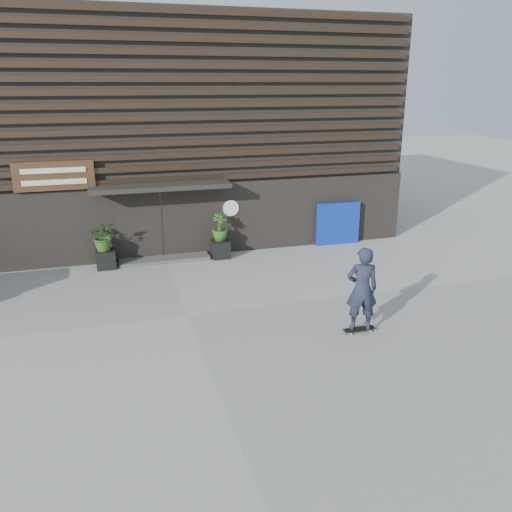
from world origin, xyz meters
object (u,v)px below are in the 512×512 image
object	(u,v)px
blue_tarp	(338,224)
skateboarder	(362,289)
planter_pot_right	(220,249)
planter_pot_left	(106,259)

from	to	relation	value
blue_tarp	skateboarder	size ratio (longest dim) A/B	0.78
planter_pot_right	skateboarder	size ratio (longest dim) A/B	0.28
skateboarder	blue_tarp	bearing A→B (deg)	69.27
blue_tarp	skateboarder	world-z (taller)	skateboarder
skateboarder	planter_pot_right	bearing A→B (deg)	106.51
planter_pot_left	blue_tarp	distance (m)	8.34
planter_pot_left	blue_tarp	world-z (taller)	blue_tarp
planter_pot_right	blue_tarp	world-z (taller)	blue_tarp
planter_pot_left	planter_pot_right	world-z (taller)	same
planter_pot_right	blue_tarp	xyz separation A→B (m)	(4.52, 0.30, 0.49)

